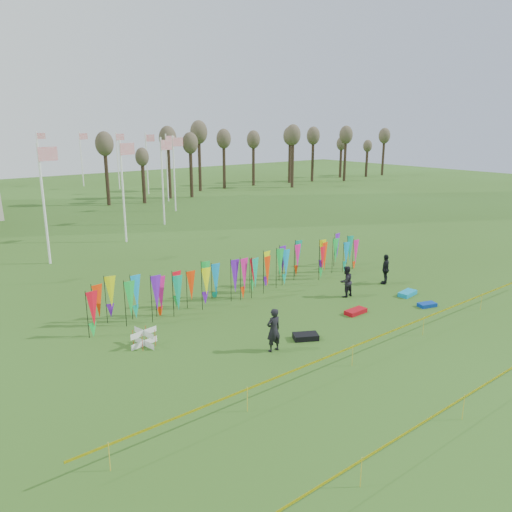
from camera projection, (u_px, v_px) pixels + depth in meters
ground at (352, 340)px, 22.01m from camera, size 160.00×160.00×0.00m
banner_row at (250, 271)px, 27.74m from camera, size 18.64×0.64×2.14m
caution_tape_near at (380, 337)px, 20.43m from camera, size 26.00×0.02×0.90m
caution_tape_far at (491, 382)px, 16.89m from camera, size 26.00×0.02×0.90m
tree_line at (271, 144)px, 72.92m from camera, size 53.92×1.92×7.84m
box_kite at (144, 338)px, 21.27m from camera, size 0.68×0.68×0.75m
person_left at (274, 330)px, 20.68m from camera, size 0.71×0.53×1.88m
person_mid at (346, 281)px, 27.23m from camera, size 0.85×0.52×1.74m
person_right at (386, 269)px, 29.42m from camera, size 1.21×1.00×1.80m
kite_bag_blue at (427, 305)px, 25.93m from camera, size 1.04×0.74×0.20m
kite_bag_red at (356, 311)px, 24.99m from camera, size 1.20×0.57×0.22m
kite_bag_black at (306, 337)px, 22.02m from camera, size 1.25×1.07×0.25m
kite_bag_teal at (407, 293)px, 27.62m from camera, size 1.26×0.73×0.23m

